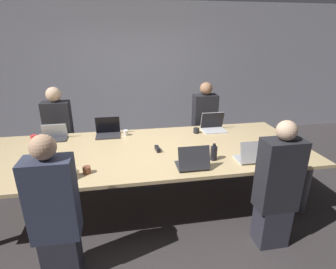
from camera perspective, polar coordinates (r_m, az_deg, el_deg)
The scene contains 19 objects.
ground_plane at distance 3.76m, azimuth -4.18°, elevation -13.80°, with size 24.00×24.00×0.00m, color #383333.
curtain_wall at distance 5.74m, azimuth -7.39°, elevation 13.17°, with size 12.00×0.06×2.80m.
conference_table at distance 3.41m, azimuth -4.48°, elevation -3.93°, with size 4.16×1.61×0.75m.
laptop_far_left at distance 4.03m, azimuth -23.46°, elevation -0.07°, with size 0.34×0.22×0.22m.
person_far_left at distance 4.44m, azimuth -22.55°, elevation 0.22°, with size 0.40×0.24×1.42m.
cup_far_left at distance 4.09m, azimuth -27.17°, elevation -0.68°, with size 0.09×0.09×0.09m.
laptop_near_right at distance 3.19m, azimuth 17.90°, elevation -4.37°, with size 0.34×0.26×0.26m.
person_near_right at distance 2.93m, azimuth 22.62°, elevation -10.78°, with size 0.40×0.24×1.39m.
laptop_far_right at distance 4.11m, azimuth 9.81°, elevation 1.98°, with size 0.36×0.28×0.28m.
person_far_right at distance 4.63m, azimuth 7.90°, elevation 2.30°, with size 0.40×0.24×1.41m.
cup_far_right at distance 3.97m, azimuth 6.18°, elevation 0.87°, with size 0.09×0.09×0.08m.
laptop_near_left at distance 2.92m, azimuth -22.73°, elevation -7.63°, with size 0.33×0.22×0.22m.
person_near_left at distance 2.56m, azimuth -23.42°, elevation -15.48°, with size 0.40×0.24×1.41m.
cup_near_left at distance 2.93m, azimuth -17.26°, elevation -7.37°, with size 0.08×0.08×0.08m.
laptop_far_midleft at distance 3.94m, azimuth -12.95°, elevation 0.91°, with size 0.35×0.27×0.27m.
cup_far_midleft at distance 3.90m, azimuth -9.19°, elevation 0.37°, with size 0.08×0.08×0.08m.
laptop_near_midright at distance 2.90m, azimuth 5.44°, elevation -5.96°, with size 0.35×0.27×0.27m.
bottle_near_midright at distance 3.12m, azimuth 9.93°, elevation -3.97°, with size 0.08×0.08×0.20m.
stapler at distance 3.34m, azimuth -2.30°, elevation -3.14°, with size 0.06×0.15×0.05m.
Camera 1 is at (-0.28, -3.10, 2.11)m, focal length 28.00 mm.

